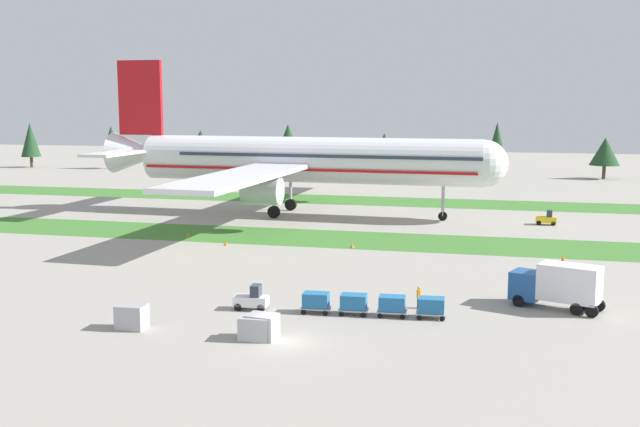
{
  "coord_description": "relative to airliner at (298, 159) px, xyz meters",
  "views": [
    {
      "loc": [
        14.5,
        -47.87,
        16.05
      ],
      "look_at": [
        -5.09,
        31.84,
        4.0
      ],
      "focal_mm": 43.37,
      "sensor_mm": 36.0,
      "label": 1
    }
  ],
  "objects": [
    {
      "name": "cargo_dolly_lead",
      "position": [
        14.85,
        -48.85,
        -6.91
      ],
      "size": [
        2.29,
        1.64,
        1.55
      ],
      "rotation": [
        0.0,
        0.0,
        1.64
      ],
      "color": "#A3A3A8",
      "rests_on": "ground"
    },
    {
      "name": "ground_crew_marshaller",
      "position": [
        22.32,
        -45.72,
        -6.88
      ],
      "size": [
        0.36,
        0.54,
        1.74
      ],
      "rotation": [
        0.0,
        0.0,
        4.44
      ],
      "color": "black",
      "rests_on": "ground"
    },
    {
      "name": "grass_strip_far",
      "position": [
        14.3,
        17.48,
        -7.83
      ],
      "size": [
        320.0,
        11.52,
        0.01
      ],
      "primitive_type": "cube",
      "color": "#3D752D",
      "rests_on": "ground"
    },
    {
      "name": "taxiway_marker_1",
      "position": [
        -8.09,
        -20.14,
        -7.57
      ],
      "size": [
        0.44,
        0.44,
        0.53
      ],
      "primitive_type": "cone",
      "color": "orange",
      "rests_on": "ground"
    },
    {
      "name": "ground_plane",
      "position": [
        14.3,
        -56.46,
        -7.83
      ],
      "size": [
        400.0,
        400.0,
        0.0
      ],
      "primitive_type": "plane",
      "color": "gray"
    },
    {
      "name": "grass_strip_near",
      "position": [
        14.3,
        -17.57,
        -7.83
      ],
      "size": [
        320.0,
        11.52,
        0.01
      ],
      "primitive_type": "cube",
      "color": "#3D752D",
      "rests_on": "ground"
    },
    {
      "name": "cargo_dolly_fourth",
      "position": [
        23.53,
        -48.27,
        -6.91
      ],
      "size": [
        2.29,
        1.64,
        1.55
      ],
      "rotation": [
        0.0,
        0.0,
        1.64
      ],
      "color": "#A3A3A8",
      "rests_on": "ground"
    },
    {
      "name": "airliner",
      "position": [
        0.0,
        0.0,
        0.0
      ],
      "size": [
        57.7,
        71.04,
        21.84
      ],
      "rotation": [
        0.0,
        0.0,
        -1.6
      ],
      "color": "silver",
      "rests_on": "ground"
    },
    {
      "name": "cargo_dolly_third",
      "position": [
        20.64,
        -48.46,
        -6.91
      ],
      "size": [
        2.29,
        1.64,
        1.55
      ],
      "rotation": [
        0.0,
        0.0,
        1.64
      ],
      "color": "#A3A3A8",
      "rests_on": "ground"
    },
    {
      "name": "taxiway_marker_2",
      "position": [
        34.41,
        -24.41,
        -7.51
      ],
      "size": [
        0.44,
        0.44,
        0.63
      ],
      "primitive_type": "cone",
      "color": "orange",
      "rests_on": "ground"
    },
    {
      "name": "uld_container_2",
      "position": [
        12.45,
        -56.33,
        -7.03
      ],
      "size": [
        2.13,
        1.77,
        1.61
      ],
      "primitive_type": "cube",
      "rotation": [
        0.0,
        0.0,
        0.09
      ],
      "color": "#A3A3A8",
      "rests_on": "ground"
    },
    {
      "name": "taxiway_marker_0",
      "position": [
        -1.64,
        -24.52,
        -7.6
      ],
      "size": [
        0.44,
        0.44,
        0.45
      ],
      "primitive_type": "cone",
      "color": "orange",
      "rests_on": "ground"
    },
    {
      "name": "cargo_dolly_second",
      "position": [
        17.74,
        -48.66,
        -6.91
      ],
      "size": [
        2.29,
        1.64,
        1.55
      ],
      "rotation": [
        0.0,
        0.0,
        1.64
      ],
      "color": "#A3A3A8",
      "rests_on": "ground"
    },
    {
      "name": "uld_container_0",
      "position": [
        3.19,
        -56.02,
        -6.96
      ],
      "size": [
        2.06,
        1.67,
        1.74
      ],
      "primitive_type": "cube",
      "rotation": [
        0.0,
        0.0,
        0.04
      ],
      "color": "#A3A3A8",
      "rests_on": "ground"
    },
    {
      "name": "taxiway_marker_3",
      "position": [
        12.33,
        -22.46,
        -7.58
      ],
      "size": [
        0.44,
        0.44,
        0.5
      ],
      "primitive_type": "cone",
      "color": "orange",
      "rests_on": "ground"
    },
    {
      "name": "baggage_tug",
      "position": [
        9.84,
        -49.18,
        -7.02
      ],
      "size": [
        2.68,
        1.47,
        1.97
      ],
      "rotation": [
        0.0,
        0.0,
        1.64
      ],
      "color": "silver",
      "rests_on": "ground"
    },
    {
      "name": "pushback_tractor",
      "position": [
        33.78,
        -0.95,
        -7.02
      ],
      "size": [
        2.64,
        1.37,
        1.97
      ],
      "rotation": [
        0.0,
        0.0,
        1.54
      ],
      "color": "yellow",
      "rests_on": "ground"
    },
    {
      "name": "uld_container_1",
      "position": [
        12.89,
        -56.05,
        -6.98
      ],
      "size": [
        2.16,
        1.81,
        1.7
      ],
      "primitive_type": "cube",
      "rotation": [
        0.0,
        0.0,
        -0.11
      ],
      "color": "#A3A3A8",
      "rests_on": "ground"
    },
    {
      "name": "catering_truck",
      "position": [
        32.74,
        -43.31,
        -5.88
      ],
      "size": [
        7.32,
        4.52,
        3.58
      ],
      "rotation": [
        0.0,
        0.0,
        1.23
      ],
      "color": "#1E4C8E",
      "rests_on": "ground"
    },
    {
      "name": "distant_tree_line",
      "position": [
        4.07,
        63.28,
        -1.4
      ],
      "size": [
        201.51,
        10.87,
        11.58
      ],
      "color": "#4C3823",
      "rests_on": "ground"
    }
  ]
}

